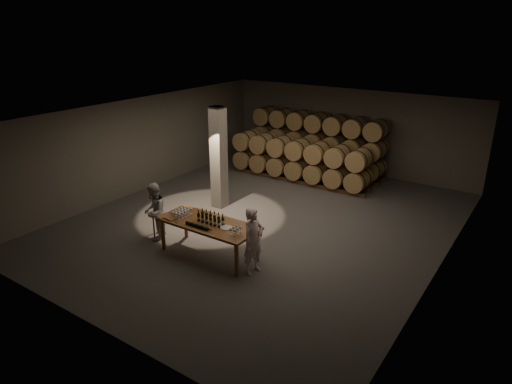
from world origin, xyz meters
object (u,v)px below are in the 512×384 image
Objects in this scene: tasting_table at (208,226)px; stool at (155,217)px; bottle_cluster at (211,219)px; person_man at (253,241)px; plate at (226,228)px; person_woman at (154,212)px; notebook_near at (171,218)px.

stool is at bearing 178.59° from tasting_table.
bottle_cluster is 2.07m from stool.
tasting_table is at bearing -1.41° from stool.
tasting_table is 3.98× the size of stool.
person_man is at bearing -2.00° from stool.
stool is at bearing 178.80° from bottle_cluster.
plate is at bearing -1.34° from bottle_cluster.
person_man reaches higher than person_woman.
notebook_near is at bearing -166.07° from plate.
bottle_cluster is at bearing 61.27° from person_woman.
plate is (0.49, -0.01, -0.10)m from bottle_cluster.
tasting_table is at bearing -175.67° from bottle_cluster.
plate is at bearing -0.59° from tasting_table.
notebook_near is 1.17m from stool.
notebook_near is (-0.99, -0.38, -0.09)m from bottle_cluster.
plate is 1.19× the size of notebook_near.
person_man reaches higher than tasting_table.
bottle_cluster is 0.46× the size of person_woman.
person_man is at bearing 58.65° from person_woman.
person_woman is at bearing -46.94° from stool.
plate is at bearing 60.34° from person_woman.
person_woman is (0.14, -0.14, 0.26)m from stool.
bottle_cluster is at bearing 4.33° from tasting_table.
notebook_near is at bearing -159.05° from bottle_cluster.
plate is 0.46× the size of stool.
stool is 0.33m from person_woman.
person_woman is (-2.37, -0.09, -0.12)m from plate.
tasting_table is 8.61× the size of plate.
person_man reaches higher than stool.
tasting_table is 1.95m from stool.
plate reaches higher than tasting_table.
bottle_cluster is 2.40× the size of plate.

